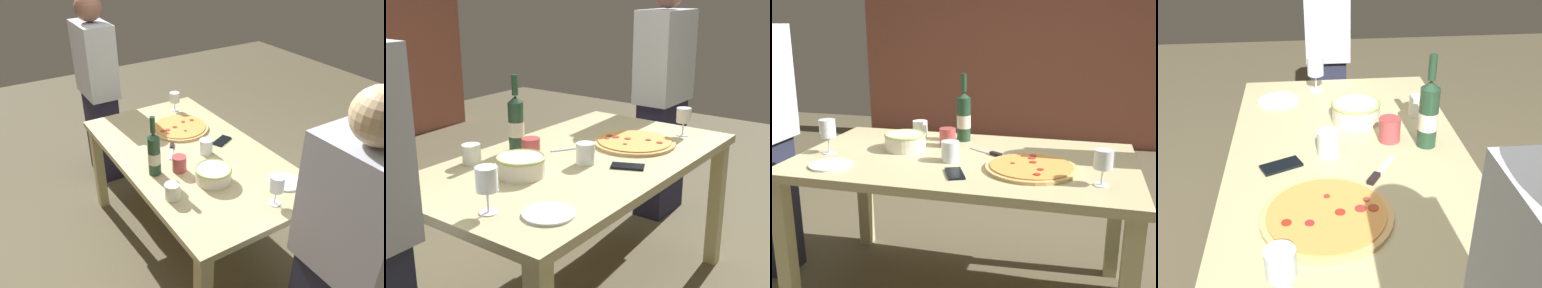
# 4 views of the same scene
# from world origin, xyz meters

# --- Properties ---
(dining_table) EXTENTS (1.60, 0.90, 0.75)m
(dining_table) POSITION_xyz_m (0.00, 0.00, 0.66)
(dining_table) COLOR #C3B885
(dining_table) RESTS_ON ground
(pizza) EXTENTS (0.41, 0.41, 0.02)m
(pizza) POSITION_xyz_m (0.33, -0.10, 0.76)
(pizza) COLOR #DCB16E
(pizza) RESTS_ON dining_table
(serving_bowl) EXTENTS (0.21, 0.21, 0.08)m
(serving_bowl) POSITION_xyz_m (-0.32, 0.06, 0.80)
(serving_bowl) COLOR silver
(serving_bowl) RESTS_ON dining_table
(wine_bottle) EXTENTS (0.07, 0.07, 0.36)m
(wine_bottle) POSITION_xyz_m (-0.08, 0.30, 0.89)
(wine_bottle) COLOR #21422B
(wine_bottle) RESTS_ON dining_table
(wine_glass_near_pizza) EXTENTS (0.08, 0.08, 0.15)m
(wine_glass_near_pizza) POSITION_xyz_m (0.62, -0.23, 0.86)
(wine_glass_near_pizza) COLOR white
(wine_glass_near_pizza) RESTS_ON dining_table
(wine_glass_by_bottle) EXTENTS (0.08, 0.08, 0.17)m
(wine_glass_by_bottle) POSITION_xyz_m (-0.66, -0.10, 0.87)
(wine_glass_by_bottle) COLOR white
(wine_glass_by_bottle) RESTS_ON dining_table
(cup_amber) EXTENTS (0.08, 0.08, 0.10)m
(cup_amber) POSITION_xyz_m (-0.05, -0.08, 0.80)
(cup_amber) COLOR white
(cup_amber) RESTS_ON dining_table
(cup_ceramic) EXTENTS (0.08, 0.08, 0.10)m
(cup_ceramic) POSITION_xyz_m (-0.13, 0.17, 0.80)
(cup_ceramic) COLOR #B04445
(cup_ceramic) RESTS_ON dining_table
(cup_spare) EXTENTS (0.08, 0.08, 0.09)m
(cup_spare) POSITION_xyz_m (-0.34, 0.33, 0.79)
(cup_spare) COLOR white
(cup_spare) RESTS_ON dining_table
(side_plate) EXTENTS (0.19, 0.19, 0.01)m
(side_plate) POSITION_xyz_m (-0.55, -0.28, 0.76)
(side_plate) COLOR white
(side_plate) RESTS_ON dining_table
(cell_phone) EXTENTS (0.12, 0.16, 0.01)m
(cell_phone) POSITION_xyz_m (0.02, -0.25, 0.76)
(cell_phone) COLOR black
(cell_phone) RESTS_ON dining_table
(pizza_knife) EXTENTS (0.18, 0.13, 0.02)m
(pizza_knife) POSITION_xyz_m (0.11, 0.09, 0.76)
(pizza_knife) COLOR silver
(pizza_knife) RESTS_ON dining_table
(person_host) EXTENTS (0.41, 0.24, 1.58)m
(person_host) POSITION_xyz_m (1.19, 0.18, 0.80)
(person_host) COLOR #201E39
(person_host) RESTS_ON ground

